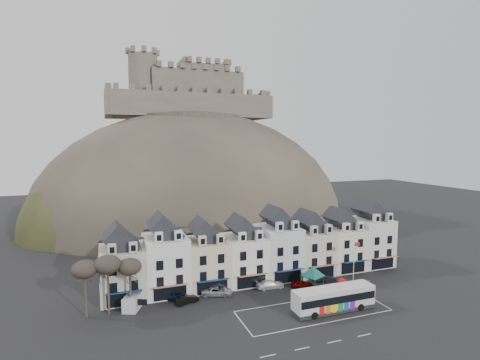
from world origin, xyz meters
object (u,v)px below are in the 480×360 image
car_maroon (302,284)px  car_charcoal (325,278)px  bus_shelter (313,271)px  white_van (134,300)px  bus (334,298)px  car_white (270,284)px  car_black (187,299)px  flagpole (354,260)px  car_silver (217,291)px  car_navy (177,296)px  red_buoy (342,284)px

car_maroon → car_charcoal: (5.20, 1.10, 0.00)m
bus_shelter → white_van: (-28.84, 2.88, -1.89)m
bus → car_white: bus is taller
bus → car_black: bearing=153.4°
flagpole → car_white: 15.27m
car_black → car_maroon: size_ratio=1.01×
car_silver → car_charcoal: car_silver is taller
car_silver → car_charcoal: (19.60, -0.92, -0.06)m
car_black → car_navy: bearing=16.8°
white_van → car_black: 7.82m
red_buoy → flagpole: flagpole is taller
bus_shelter → flagpole: (7.74, -0.68, 1.37)m
red_buoy → car_black: bearing=171.6°
bus_shelter → white_van: bearing=151.7°
flagpole → car_white: (-14.49, 3.18, -3.62)m
car_black → bus: bearing=-133.3°
white_van → car_maroon: 27.37m
bus_shelter → white_van: size_ratio=1.09×
bus_shelter → white_van: 29.05m
car_navy → car_silver: size_ratio=0.75×
car_white → car_maroon: bearing=-106.4°
bus_shelter → car_silver: size_ratio=1.12×
car_white → flagpole: bearing=-101.7°
car_maroon → car_charcoal: 5.32m
red_buoy → flagpole: size_ratio=0.26×
white_van → car_black: size_ratio=1.35×
car_maroon → car_silver: bearing=101.0°
bus → flagpole: size_ratio=1.65×
bus → car_silver: bus is taller
bus → car_white: (-5.18, 10.82, -1.25)m
car_black → car_white: (14.40, 0.93, 0.08)m
car_white → car_navy: bearing=87.4°
car_black → car_white: bearing=-102.8°
red_buoy → car_black: size_ratio=0.53×
flagpole → car_charcoal: bearing=146.7°
car_white → car_charcoal: car_white is taller
car_navy → flagpole: bearing=-74.2°
white_van → car_charcoal: size_ratio=1.32×
bus_shelter → car_maroon: 2.93m
white_van → car_navy: (6.50, 0.51, -0.43)m
car_silver → bus_shelter: bearing=-80.1°
bus_shelter → flagpole: flagpole is taller
bus → flagpole: flagpole is taller
bus_shelter → car_charcoal: (3.66, 2.00, -2.32)m
car_navy → car_charcoal: car_charcoal is taller
bus_shelter → car_maroon: bearing=127.2°
car_silver → car_navy: bearing=105.9°
white_van → red_buoy: bearing=14.3°
bus_shelter → car_white: bearing=137.0°
flagpole → car_white: bearing=167.6°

